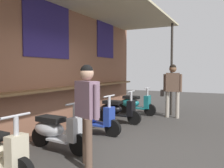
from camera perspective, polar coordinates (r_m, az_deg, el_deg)
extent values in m
plane|color=#383533|center=(4.88, 2.16, -15.21)|extent=(26.03, 26.03, 0.00)
cube|color=#8C5B44|center=(5.78, -16.40, 4.64)|extent=(9.30, 0.25, 3.40)
cube|color=brown|center=(5.59, -14.03, -1.28)|extent=(8.37, 0.36, 0.05)
cube|color=navy|center=(5.81, -15.19, 13.23)|extent=(1.52, 0.02, 1.44)
cube|color=navy|center=(8.08, -1.57, 11.05)|extent=(1.12, 0.02, 1.30)
cylinder|color=#332D28|center=(8.31, 14.24, 3.47)|extent=(0.08, 0.08, 3.17)
cube|color=beige|center=(3.81, -24.97, -16.97)|extent=(0.40, 0.51, 0.04)
cube|color=beige|center=(3.51, -22.10, -14.88)|extent=(0.29, 0.17, 0.44)
cylinder|color=#B7B7BC|center=(3.48, -22.15, -12.84)|extent=(0.07, 0.07, 0.70)
cylinder|color=#B7B7BC|center=(3.40, -22.28, -7.16)|extent=(0.46, 0.05, 0.04)
ellipsoid|color=#B2B5BA|center=(4.89, -15.00, -10.42)|extent=(0.42, 0.72, 0.30)
cube|color=black|center=(4.81, -14.61, -8.20)|extent=(0.33, 0.57, 0.10)
cube|color=#B2B5BA|center=(4.69, -11.89, -12.86)|extent=(0.41, 0.52, 0.04)
cube|color=#B2B5BA|center=(4.45, -9.01, -10.81)|extent=(0.29, 0.18, 0.44)
cylinder|color=#B7B7BC|center=(4.42, -9.03, -9.17)|extent=(0.07, 0.07, 0.70)
cylinder|color=#B7B7BC|center=(4.35, -9.07, -4.67)|extent=(0.46, 0.06, 0.04)
cylinder|color=black|center=(4.46, -7.96, -14.36)|extent=(0.12, 0.41, 0.40)
cylinder|color=black|center=(5.12, -16.98, -12.15)|extent=(0.12, 0.41, 0.40)
ellipsoid|color=#233D9E|center=(5.95, -6.08, -7.85)|extent=(0.43, 0.72, 0.30)
cube|color=black|center=(5.89, -5.70, -5.99)|extent=(0.34, 0.57, 0.10)
cube|color=#233D9E|center=(5.78, -3.26, -9.69)|extent=(0.41, 0.52, 0.04)
cube|color=#233D9E|center=(5.58, -0.69, -7.86)|extent=(0.29, 0.18, 0.44)
cylinder|color=#B7B7BC|center=(5.55, -0.69, -6.54)|extent=(0.07, 0.07, 0.70)
cylinder|color=#B7B7BC|center=(5.51, -0.69, -2.95)|extent=(0.46, 0.07, 0.04)
cylinder|color=black|center=(5.59, 0.20, -10.68)|extent=(0.13, 0.41, 0.40)
cylinder|color=black|center=(6.14, -7.96, -9.41)|extent=(0.13, 0.41, 0.40)
ellipsoid|color=black|center=(7.08, -0.20, -6.03)|extent=(0.40, 0.71, 0.30)
cube|color=black|center=(7.03, 0.16, -4.45)|extent=(0.32, 0.56, 0.10)
cube|color=black|center=(6.95, 2.35, -7.47)|extent=(0.40, 0.51, 0.04)
cube|color=black|center=(6.78, 4.63, -5.86)|extent=(0.29, 0.17, 0.44)
cylinder|color=#B7B7BC|center=(6.76, 4.64, -4.77)|extent=(0.07, 0.07, 0.70)
cylinder|color=#B7B7BC|center=(6.72, 4.65, -1.82)|extent=(0.46, 0.05, 0.04)
cylinder|color=black|center=(6.79, 5.40, -8.17)|extent=(0.11, 0.40, 0.40)
cylinder|color=black|center=(7.24, -1.94, -7.43)|extent=(0.11, 0.40, 0.40)
ellipsoid|color=#197075|center=(8.38, 4.35, -4.57)|extent=(0.40, 0.71, 0.30)
cube|color=black|center=(8.34, 4.67, -3.23)|extent=(0.32, 0.56, 0.10)
cube|color=#197075|center=(8.27, 6.57, -5.74)|extent=(0.39, 0.51, 0.04)
cube|color=#197075|center=(8.13, 8.55, -4.34)|extent=(0.28, 0.17, 0.44)
cylinder|color=#B7B7BC|center=(8.11, 8.55, -3.43)|extent=(0.07, 0.07, 0.70)
cylinder|color=#B7B7BC|center=(8.08, 8.58, -0.97)|extent=(0.46, 0.05, 0.04)
cylinder|color=black|center=(8.14, 9.19, -6.27)|extent=(0.11, 0.40, 0.40)
cylinder|color=black|center=(8.52, 2.81, -5.80)|extent=(0.11, 0.40, 0.40)
cylinder|color=#ADA393|center=(7.92, 15.56, -4.93)|extent=(0.12, 0.12, 0.86)
cylinder|color=#ADA393|center=(8.00, 13.26, -4.81)|extent=(0.12, 0.12, 0.86)
cube|color=brown|center=(7.89, 14.49, 0.42)|extent=(0.27, 0.46, 0.61)
sphere|color=brown|center=(7.88, 14.53, 3.57)|extent=(0.23, 0.23, 0.23)
sphere|color=black|center=(7.88, 14.54, 3.87)|extent=(0.21, 0.21, 0.21)
cylinder|color=brown|center=(7.88, 16.34, 0.23)|extent=(0.08, 0.08, 0.57)
cylinder|color=brown|center=(7.91, 12.64, 0.30)|extent=(0.08, 0.08, 0.57)
cube|color=black|center=(7.92, 12.09, -2.14)|extent=(0.27, 0.14, 0.20)
cylinder|color=brown|center=(3.73, -5.73, -14.63)|extent=(0.12, 0.12, 0.81)
cylinder|color=brown|center=(4.06, -6.31, -13.12)|extent=(0.12, 0.12, 0.81)
cube|color=gray|center=(3.75, -6.10, -3.67)|extent=(0.33, 0.45, 0.57)
sphere|color=tan|center=(3.72, -6.14, 2.57)|extent=(0.22, 0.22, 0.22)
sphere|color=black|center=(3.72, -6.14, 3.16)|extent=(0.20, 0.20, 0.20)
cylinder|color=gray|center=(3.56, -3.80, -4.41)|extent=(0.08, 0.08, 0.54)
cylinder|color=gray|center=(3.95, -8.16, -3.67)|extent=(0.08, 0.08, 0.54)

